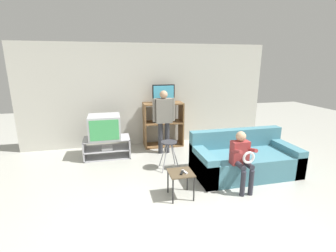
{
  "coord_description": "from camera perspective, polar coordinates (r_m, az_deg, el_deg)",
  "views": [
    {
      "loc": [
        -0.95,
        -2.52,
        2.14
      ],
      "look_at": [
        0.12,
        2.06,
        0.9
      ],
      "focal_mm": 26.0,
      "sensor_mm": 36.0,
      "label": 1
    }
  ],
  "objects": [
    {
      "name": "ground_plane",
      "position": [
        3.44,
        6.37,
        -23.79
      ],
      "size": [
        18.0,
        18.0,
        0.0
      ],
      "primitive_type": "plane",
      "color": "#ADADA3"
    },
    {
      "name": "wall_back",
      "position": [
        6.42,
        -4.63,
        7.2
      ],
      "size": [
        6.4,
        0.06,
        2.6
      ],
      "color": "beige",
      "rests_on": "ground_plane"
    },
    {
      "name": "tv_stand",
      "position": [
        5.82,
        -14.06,
        -4.92
      ],
      "size": [
        1.04,
        0.57,
        0.45
      ],
      "color": "#A8A8AD",
      "rests_on": "ground_plane"
    },
    {
      "name": "television_main",
      "position": [
        5.69,
        -14.64,
        -0.18
      ],
      "size": [
        0.7,
        0.62,
        0.53
      ],
      "color": "#B2B2B7",
      "rests_on": "tv_stand"
    },
    {
      "name": "media_shelf",
      "position": [
        6.31,
        -1.17,
        0.48
      ],
      "size": [
        1.01,
        0.47,
        1.14
      ],
      "color": "brown",
      "rests_on": "ground_plane"
    },
    {
      "name": "television_flat",
      "position": [
        6.19,
        -1.05,
        7.48
      ],
      "size": [
        0.57,
        0.2,
        0.45
      ],
      "color": "black",
      "rests_on": "media_shelf"
    },
    {
      "name": "folding_stool",
      "position": [
        4.94,
        0.26,
        -4.96
      ],
      "size": [
        0.37,
        0.36,
        0.59
      ],
      "color": "#99999E",
      "rests_on": "ground_plane"
    },
    {
      "name": "snack_table",
      "position": [
        3.99,
        2.99,
        -11.62
      ],
      "size": [
        0.39,
        0.39,
        0.43
      ],
      "color": "brown",
      "rests_on": "ground_plane"
    },
    {
      "name": "remote_control_black",
      "position": [
        3.92,
        3.3,
        -10.86
      ],
      "size": [
        0.1,
        0.14,
        0.02
      ],
      "primitive_type": "cube",
      "rotation": [
        0.0,
        0.0,
        -0.52
      ],
      "color": "black",
      "rests_on": "snack_table"
    },
    {
      "name": "remote_control_white",
      "position": [
        3.96,
        3.91,
        -10.65
      ],
      "size": [
        0.07,
        0.15,
        0.02
      ],
      "primitive_type": "cube",
      "rotation": [
        0.0,
        0.0,
        0.27
      ],
      "color": "silver",
      "rests_on": "snack_table"
    },
    {
      "name": "couch",
      "position": [
        5.06,
        17.3,
        -7.53
      ],
      "size": [
        1.98,
        0.99,
        0.81
      ],
      "color": "teal",
      "rests_on": "ground_plane"
    },
    {
      "name": "person_standing_adult",
      "position": [
        5.7,
        -1.01,
        2.32
      ],
      "size": [
        0.53,
        0.2,
        1.51
      ],
      "color": "#2D2D33",
      "rests_on": "ground_plane"
    },
    {
      "name": "person_seated_child",
      "position": [
        4.31,
        16.93,
        -6.81
      ],
      "size": [
        0.33,
        0.43,
        1.02
      ],
      "color": "#2D2D38",
      "rests_on": "ground_plane"
    }
  ]
}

